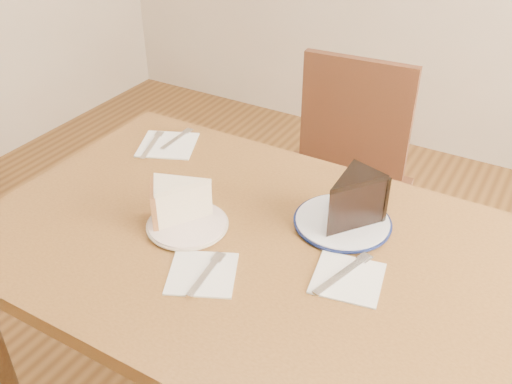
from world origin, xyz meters
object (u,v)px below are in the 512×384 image
(plate_cream, at_px, (188,225))
(carrot_cake, at_px, (184,201))
(chocolate_cake, at_px, (348,204))
(chair_far, at_px, (337,186))
(plate_navy, at_px, (342,222))
(table, at_px, (245,272))

(plate_cream, bearing_deg, carrot_cake, 135.60)
(carrot_cake, relative_size, chocolate_cake, 0.92)
(chair_far, xyz_separation_m, plate_navy, (0.21, -0.51, 0.26))
(plate_cream, relative_size, carrot_cake, 1.42)
(carrot_cake, height_order, chocolate_cake, chocolate_cake)
(chair_far, distance_m, carrot_cake, 0.76)
(table, relative_size, chocolate_cake, 8.75)
(table, distance_m, plate_cream, 0.17)
(carrot_cake, bearing_deg, plate_navy, 79.67)
(table, distance_m, carrot_cake, 0.22)
(plate_navy, xyz_separation_m, carrot_cake, (-0.32, -0.17, 0.05))
(chair_far, xyz_separation_m, carrot_cake, (-0.11, -0.68, 0.31))
(table, relative_size, plate_navy, 5.60)
(table, xyz_separation_m, chair_far, (-0.05, 0.67, -0.15))
(table, height_order, plate_navy, plate_navy)
(table, xyz_separation_m, plate_cream, (-0.13, -0.03, 0.10))
(plate_navy, bearing_deg, chair_far, 112.57)
(chair_far, bearing_deg, carrot_cake, 76.69)
(plate_cream, height_order, plate_navy, same)
(plate_cream, xyz_separation_m, plate_navy, (0.30, 0.19, 0.00))
(plate_cream, bearing_deg, chair_far, 82.84)
(table, distance_m, chocolate_cake, 0.29)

